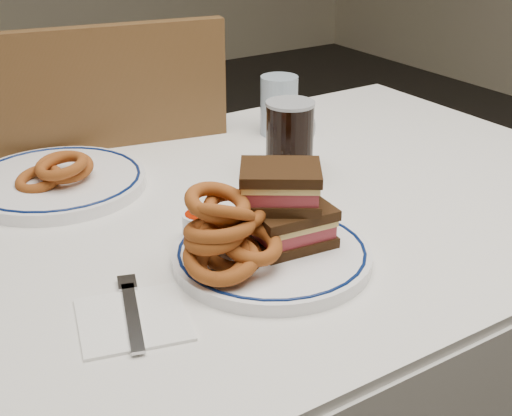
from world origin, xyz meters
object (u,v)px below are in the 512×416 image
main_plate (272,255)px  beer_mug (291,140)px  reuben_sandwich (286,206)px  far_plate (57,181)px  chair_far (111,218)px

main_plate → beer_mug: bearing=49.7°
reuben_sandwich → far_plate: 0.44m
main_plate → beer_mug: 0.30m
main_plate → reuben_sandwich: (0.03, 0.01, 0.06)m
reuben_sandwich → beer_mug: 0.27m
chair_far → main_plate: 0.71m
main_plate → reuben_sandwich: size_ratio=1.99×
beer_mug → far_plate: size_ratio=0.46×
chair_far → beer_mug: size_ratio=7.15×
main_plate → beer_mug: beer_mug is taller
main_plate → beer_mug: (0.19, 0.23, 0.06)m
main_plate → chair_far: bearing=87.8°
main_plate → reuben_sandwich: bearing=17.9°
main_plate → far_plate: far_plate is taller
reuben_sandwich → chair_far: bearing=90.2°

